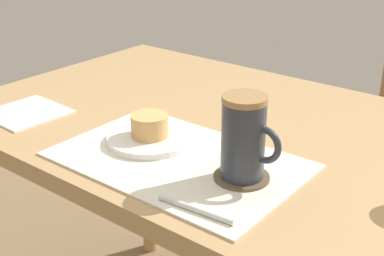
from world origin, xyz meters
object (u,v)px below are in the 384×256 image
at_px(dining_table, 255,169).
at_px(pastry, 150,125).
at_px(pastry_plate, 150,139).
at_px(coffee_mug, 244,137).

bearing_deg(dining_table, pastry, -128.87).
bearing_deg(pastry_plate, coffee_mug, -3.18).
bearing_deg(pastry, coffee_mug, -3.18).
distance_m(pastry_plate, pastry, 0.03).
xyz_separation_m(pastry, coffee_mug, (0.22, -0.01, 0.04)).
distance_m(dining_table, coffee_mug, 0.25).
height_order(dining_table, pastry_plate, pastry_plate).
height_order(pastry, coffee_mug, coffee_mug).
bearing_deg(pastry_plate, pastry, 0.00).
bearing_deg(dining_table, coffee_mug, -64.88).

